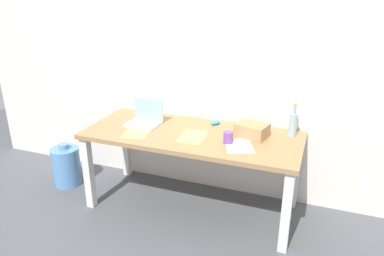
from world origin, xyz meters
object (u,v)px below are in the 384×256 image
(desk, at_px, (192,143))
(beer_bottle, at_px, (293,124))
(computer_mouse, at_px, (215,123))
(laptop_left, at_px, (145,119))
(water_cooler_jug, at_px, (67,166))
(cardboard_box, at_px, (252,130))
(coffee_mug, at_px, (228,137))

(desk, relative_size, beer_bottle, 6.65)
(beer_bottle, distance_m, computer_mouse, 0.70)
(desk, distance_m, laptop_left, 0.51)
(beer_bottle, bearing_deg, water_cooler_jug, -171.77)
(beer_bottle, xyz_separation_m, cardboard_box, (-0.32, -0.14, -0.05))
(cardboard_box, distance_m, coffee_mug, 0.25)
(laptop_left, bearing_deg, desk, -7.71)
(computer_mouse, xyz_separation_m, water_cooler_jug, (-1.49, -0.35, -0.55))
(beer_bottle, distance_m, coffee_mug, 0.59)
(cardboard_box, height_order, water_cooler_jug, cardboard_box)
(laptop_left, xyz_separation_m, computer_mouse, (0.62, 0.22, -0.03))
(cardboard_box, xyz_separation_m, coffee_mug, (-0.15, -0.20, -0.01))
(laptop_left, distance_m, coffee_mug, 0.85)
(laptop_left, height_order, water_cooler_jug, laptop_left)
(laptop_left, relative_size, beer_bottle, 1.08)
(desk, bearing_deg, water_cooler_jug, -177.37)
(laptop_left, xyz_separation_m, coffee_mug, (0.84, -0.16, 0.00))
(laptop_left, distance_m, water_cooler_jug, 1.05)
(beer_bottle, bearing_deg, cardboard_box, -156.11)
(coffee_mug, bearing_deg, beer_bottle, 35.90)
(cardboard_box, bearing_deg, computer_mouse, 155.69)
(water_cooler_jug, bearing_deg, computer_mouse, 13.08)
(desk, height_order, cardboard_box, cardboard_box)
(laptop_left, height_order, coffee_mug, laptop_left)
(laptop_left, bearing_deg, water_cooler_jug, -171.55)
(coffee_mug, distance_m, water_cooler_jug, 1.81)
(coffee_mug, bearing_deg, computer_mouse, 121.04)
(computer_mouse, height_order, water_cooler_jug, computer_mouse)
(cardboard_box, relative_size, coffee_mug, 2.63)
(water_cooler_jug, bearing_deg, cardboard_box, 5.35)
(laptop_left, height_order, beer_bottle, beer_bottle)
(desk, xyz_separation_m, computer_mouse, (0.12, 0.28, 0.11))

